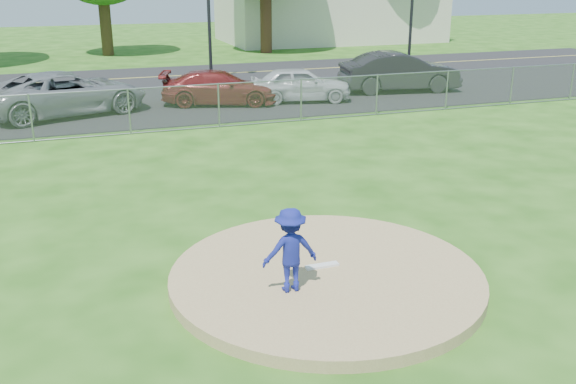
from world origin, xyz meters
name	(u,v)px	position (x,y,z in m)	size (l,w,h in m)	color
ground	(203,144)	(0.00, 10.00, 0.00)	(120.00, 120.00, 0.00)	#215111
pitchers_mound	(326,277)	(0.00, 0.00, 0.10)	(5.40, 5.40, 0.20)	#A28659
pitching_rubber	(322,266)	(0.00, 0.20, 0.22)	(0.60, 0.15, 0.04)	white
chain_link_fence	(190,108)	(0.00, 12.00, 0.75)	(40.00, 0.06, 1.50)	gray
parking_lot	(169,105)	(0.00, 16.50, 0.01)	(50.00, 8.00, 0.01)	black
street	(145,77)	(0.00, 24.00, 0.00)	(60.00, 7.00, 0.01)	black
commercial_building	(329,12)	(16.00, 38.00, 2.16)	(16.40, 9.40, 4.30)	beige
traffic_signal_right	(416,6)	(14.24, 22.00, 3.36)	(1.28, 0.20, 5.60)	black
pitcher	(290,250)	(-0.81, -0.41, 0.90)	(0.90, 0.52, 1.40)	navy
parked_car_gray	(67,93)	(-3.84, 15.88, 0.82)	(2.68, 5.81, 1.62)	gray
parked_car_darkred	(219,88)	(1.97, 15.94, 0.68)	(1.88, 4.61, 1.34)	maroon
parked_car_pearl	(300,84)	(5.25, 15.46, 0.72)	(1.67, 4.14, 1.41)	silver
parked_car_charcoal	(400,72)	(10.25, 16.20, 0.87)	(1.83, 5.24, 1.72)	black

